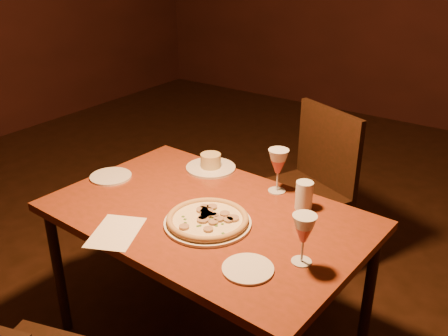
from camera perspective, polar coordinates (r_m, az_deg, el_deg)
The scene contains 11 objects.
floor at distance 2.70m, azimuth -3.97°, elevation -15.24°, with size 7.00×7.00×0.00m, color #311A10.
dining_table at distance 2.11m, azimuth -1.97°, elevation -6.51°, with size 1.35×0.91×0.70m.
chair_far at distance 2.71m, azimuth 9.36°, elevation -2.00°, with size 0.59×0.59×0.93m.
pizza_plate at distance 1.98m, azimuth -1.89°, elevation -5.94°, with size 0.35×0.35×0.04m.
ramekin_saucer at distance 2.45m, azimuth -1.53°, elevation 0.45°, with size 0.24×0.24×0.08m.
wine_glass_far at distance 2.21m, azimuth 6.16°, elevation -0.33°, with size 0.09×0.09×0.20m, color #B24A4A, non-canonical shape.
wine_glass_right at distance 1.75m, azimuth 9.03°, elevation -8.05°, with size 0.09×0.09×0.19m, color #B24A4A, non-canonical shape.
water_tumbler at distance 2.10m, azimuth 9.14°, elevation -3.10°, with size 0.07×0.07×0.12m, color silver.
side_plate_left at distance 2.43m, azimuth -12.82°, elevation -0.95°, with size 0.20×0.20×0.01m, color silver.
side_plate_near at distance 1.74m, azimuth 2.75°, elevation -11.43°, with size 0.18×0.18×0.01m, color silver.
menu_card at distance 1.98m, azimuth -12.25°, elevation -7.19°, with size 0.17×0.25×0.00m, color silver.
Camera 1 is at (1.34, -1.58, 1.73)m, focal length 40.00 mm.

